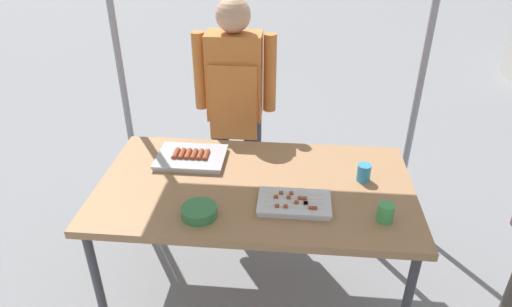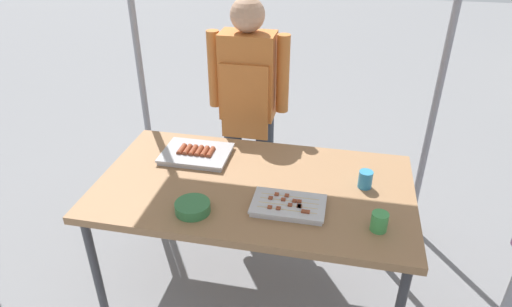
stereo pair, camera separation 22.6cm
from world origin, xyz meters
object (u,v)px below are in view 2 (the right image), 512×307
condiment_bowl (193,207)px  tray_meat_skewers (288,206)px  stall_table (254,192)px  drink_cup_near_edge (365,179)px  vendor_woman (248,98)px  tray_grilled_sausages (196,154)px  drink_cup_by_wok (379,222)px

condiment_bowl → tray_meat_skewers: bearing=14.7°
stall_table → drink_cup_near_edge: 0.57m
stall_table → vendor_woman: (-0.20, 0.75, 0.20)m
tray_meat_skewers → tray_grilled_sausages: bearing=147.0°
tray_meat_skewers → drink_cup_by_wok: bearing=-9.8°
tray_meat_skewers → drink_cup_by_wok: drink_cup_by_wok is taller
tray_grilled_sausages → drink_cup_by_wok: drink_cup_by_wok is taller
stall_table → drink_cup_by_wok: (0.61, -0.24, 0.10)m
drink_cup_by_wok → stall_table: bearing=158.3°
drink_cup_near_edge → tray_meat_skewers: bearing=-143.5°
stall_table → drink_cup_by_wok: size_ratio=18.18×
condiment_bowl → stall_table: bearing=51.1°
drink_cup_near_edge → drink_cup_by_wok: 0.33m
vendor_woman → drink_cup_near_edge: bearing=138.6°
tray_meat_skewers → condiment_bowl: condiment_bowl is taller
tray_grilled_sausages → condiment_bowl: tray_grilled_sausages is taller
drink_cup_near_edge → drink_cup_by_wok: (0.06, -0.33, -0.00)m
tray_meat_skewers → drink_cup_near_edge: 0.44m
drink_cup_by_wok → vendor_woman: (-0.81, 0.99, 0.10)m
drink_cup_near_edge → condiment_bowl: bearing=-154.6°
tray_grilled_sausages → vendor_woman: bearing=72.1°
tray_grilled_sausages → condiment_bowl: bearing=-73.5°
tray_meat_skewers → condiment_bowl: (-0.43, -0.11, 0.01)m
tray_grilled_sausages → tray_meat_skewers: (0.58, -0.37, -0.00)m
drink_cup_near_edge → drink_cup_by_wok: size_ratio=1.03×
tray_grilled_sausages → drink_cup_near_edge: size_ratio=4.15×
tray_meat_skewers → drink_cup_near_edge: bearing=36.5°
tray_meat_skewers → condiment_bowl: 0.45m
tray_meat_skewers → condiment_bowl: bearing=-165.3°
stall_table → drink_cup_by_wok: bearing=-21.7°
stall_table → tray_meat_skewers: tray_meat_skewers is taller
condiment_bowl → vendor_woman: (0.03, 1.03, 0.12)m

